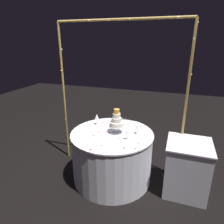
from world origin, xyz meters
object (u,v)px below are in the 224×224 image
object	(u,v)px
wine_glass_2	(97,117)
decorative_arch	(119,79)
wine_glass_0	(137,127)
main_table	(112,156)
tiered_cake	(117,121)
side_table	(187,168)
wine_glass_1	(127,132)

from	to	relation	value
wine_glass_2	decorative_arch	bearing A→B (deg)	18.38
wine_glass_0	wine_glass_2	distance (m)	0.70
main_table	wine_glass_2	bearing A→B (deg)	146.53
tiered_cake	wine_glass_0	distance (m)	0.31
side_table	wine_glass_0	xyz separation A→B (m)	(-0.72, 0.04, 0.50)
tiered_cake	wine_glass_1	distance (m)	0.27
decorative_arch	side_table	bearing A→B (deg)	-14.43
side_table	wine_glass_1	xyz separation A→B (m)	(-0.82, -0.17, 0.49)
side_table	wine_glass_2	distance (m)	1.51
wine_glass_0	tiered_cake	bearing A→B (deg)	-169.29
side_table	tiered_cake	bearing A→B (deg)	-179.20
side_table	decorative_arch	bearing A→B (deg)	165.57
wine_glass_0	wine_glass_1	bearing A→B (deg)	-113.17
main_table	side_table	size ratio (longest dim) A/B	1.59
decorative_arch	wine_glass_0	bearing A→B (deg)	-33.58
side_table	wine_glass_1	world-z (taller)	wine_glass_1
wine_glass_2	wine_glass_0	bearing A→B (deg)	-10.37
main_table	wine_glass_0	world-z (taller)	wine_glass_0
decorative_arch	wine_glass_1	xyz separation A→B (m)	(0.26, -0.45, -0.63)
decorative_arch	wine_glass_2	world-z (taller)	decorative_arch
wine_glass_1	decorative_arch	bearing A→B (deg)	120.18
decorative_arch	main_table	size ratio (longest dim) A/B	1.92
decorative_arch	side_table	size ratio (longest dim) A/B	3.06
wine_glass_0	side_table	bearing A→B (deg)	-3.32
decorative_arch	tiered_cake	world-z (taller)	decorative_arch
tiered_cake	wine_glass_1	world-z (taller)	tiered_cake
tiered_cake	wine_glass_2	size ratio (longest dim) A/B	2.03
tiered_cake	wine_glass_2	distance (m)	0.43
tiered_cake	main_table	bearing A→B (deg)	-146.91
side_table	wine_glass_2	bearing A→B (deg)	173.22
side_table	wine_glass_0	bearing A→B (deg)	176.68
main_table	wine_glass_0	xyz separation A→B (m)	(0.35, 0.09, 0.50)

